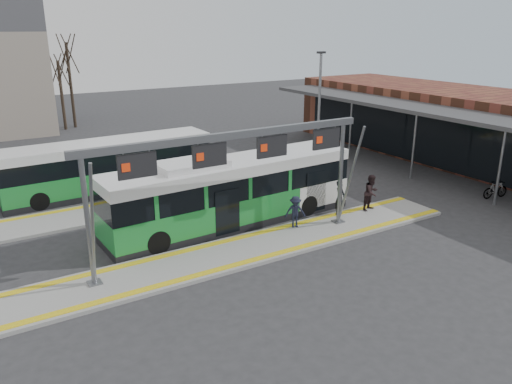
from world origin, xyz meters
TOP-DOWN VIEW (x-y plane):
  - ground at (0.00, 0.00)m, footprint 120.00×120.00m
  - platform_main at (0.00, 0.00)m, footprint 22.00×3.00m
  - platform_second at (-4.00, 8.00)m, footprint 20.00×3.00m
  - tactile_main at (0.00, 0.00)m, footprint 22.00×2.65m
  - tactile_second at (-4.00, 9.15)m, footprint 20.00×0.35m
  - gantry at (-0.35, 0.25)m, footprint 13.00×1.68m
  - station_building at (21.83, 4.00)m, footprint 11.50×32.00m
  - hero_bus at (1.06, 3.26)m, footprint 13.03×3.31m
  - bg_bus_green at (-2.59, 11.64)m, footprint 12.35×3.09m
  - passenger_a at (6.24, 1.10)m, footprint 0.79×0.68m
  - passenger_b at (8.12, 0.77)m, footprint 1.07×0.92m
  - passenger_c at (3.29, 0.91)m, footprint 1.16×0.97m
  - bicycle_d at (15.90, -1.27)m, footprint 1.76×0.81m
  - tree_left at (-0.91, 32.75)m, footprint 1.40×1.40m
  - tree_mid at (0.13, 33.38)m, footprint 1.40×1.40m
  - lamp_east at (8.69, 6.15)m, footprint 0.50×0.25m

SIDE VIEW (x-z plane):
  - ground at x=0.00m, z-range 0.00..0.00m
  - platform_main at x=0.00m, z-range 0.00..0.15m
  - platform_second at x=-4.00m, z-range 0.00..0.15m
  - tactile_main at x=0.00m, z-range 0.15..0.17m
  - tactile_second at x=-4.00m, z-range 0.15..0.17m
  - bicycle_d at x=15.90m, z-range 0.00..1.02m
  - passenger_c at x=3.29m, z-range 0.15..1.71m
  - passenger_a at x=6.24m, z-range 0.15..1.97m
  - passenger_b at x=8.12m, z-range 0.15..2.07m
  - bg_bus_green at x=-2.59m, z-range -0.02..3.05m
  - hero_bus at x=1.06m, z-range -0.15..3.40m
  - station_building at x=21.83m, z-range 0.03..5.03m
  - lamp_east at x=8.69m, z-range 0.24..8.30m
  - gantry at x=-0.35m, z-range 1.70..6.90m
  - tree_left at x=-0.91m, z-range 1.88..9.18m
  - tree_mid at x=0.13m, z-range 2.35..11.45m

